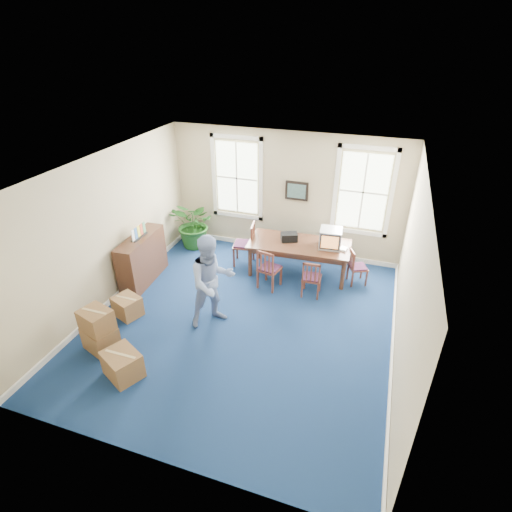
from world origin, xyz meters
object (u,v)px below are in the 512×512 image
(man, at_px, (212,281))
(credenza, at_px, (142,258))
(conference_table, at_px, (299,258))
(chair_near_left, at_px, (270,268))
(potted_plant, at_px, (195,224))
(crt_tv, at_px, (330,238))
(cardboard_boxes, at_px, (113,328))

(man, relative_size, credenza, 1.26)
(conference_table, bearing_deg, chair_near_left, -124.08)
(potted_plant, bearing_deg, credenza, -102.25)
(conference_table, xyz_separation_m, crt_tv, (0.71, 0.05, 0.64))
(crt_tv, bearing_deg, credenza, -164.48)
(chair_near_left, bearing_deg, potted_plant, -14.04)
(conference_table, bearing_deg, potted_plant, 168.65)
(credenza, height_order, cardboard_boxes, credenza)
(credenza, bearing_deg, man, -25.40)
(conference_table, relative_size, credenza, 1.55)
(chair_near_left, distance_m, credenza, 2.99)
(conference_table, relative_size, man, 1.23)
(potted_plant, bearing_deg, conference_table, -8.23)
(man, height_order, potted_plant, man)
(crt_tv, relative_size, chair_near_left, 0.53)
(potted_plant, xyz_separation_m, cardboard_boxes, (0.32, -4.12, -0.22))
(conference_table, height_order, crt_tv, crt_tv)
(man, height_order, credenza, man)
(conference_table, relative_size, cardboard_boxes, 1.52)
(crt_tv, xyz_separation_m, chair_near_left, (-1.20, -0.87, -0.54))
(conference_table, distance_m, cardboard_boxes, 4.55)
(crt_tv, bearing_deg, man, -133.16)
(crt_tv, xyz_separation_m, potted_plant, (-3.69, 0.38, -0.37))
(credenza, relative_size, potted_plant, 1.15)
(credenza, bearing_deg, cardboard_boxes, -74.64)
(conference_table, distance_m, potted_plant, 3.02)
(chair_near_left, xyz_separation_m, credenza, (-2.91, -0.68, 0.10))
(crt_tv, distance_m, potted_plant, 3.73)
(crt_tv, bearing_deg, potted_plant, 168.93)
(man, bearing_deg, credenza, 113.43)
(potted_plant, distance_m, cardboard_boxes, 4.14)
(man, xyz_separation_m, cardboard_boxes, (-1.46, -1.29, -0.52))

